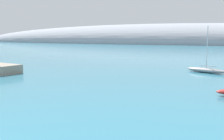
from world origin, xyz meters
TOP-DOWN VIEW (x-y plane):
  - distant_ridge at (-19.60, 198.07)m, footprint 350.29×65.39m
  - sailboat_grey_near_shore at (11.94, 41.96)m, footprint 7.61×4.88m

SIDE VIEW (x-z plane):
  - distant_ridge at x=-19.60m, z-range -14.41..14.41m
  - sailboat_grey_near_shore at x=11.94m, z-range -3.62..4.58m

